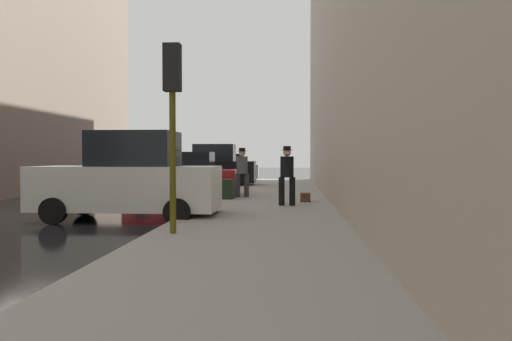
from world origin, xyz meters
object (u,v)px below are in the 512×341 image
Objects in this scene: parked_silver_sedan at (226,168)px; duffel_bag at (305,197)px; parked_black_suv at (212,168)px; fire_hydrant at (231,186)px; rolling_suitcase at (228,189)px; pedestrian_with_beanie at (242,170)px; parked_white_van at (129,179)px; parked_red_hatchback at (184,176)px; traffic_light at (172,96)px; pedestrian_with_fedora at (287,173)px.

parked_silver_sedan reaches higher than duffel_bag.
parked_black_suv is 6.57× the size of fire_hydrant.
rolling_suitcase is (1.93, -8.54, -0.54)m from parked_black_suv.
pedestrian_with_beanie reaches higher than parked_silver_sedan.
pedestrian_with_beanie is at bearing -63.28° from fire_hydrant.
fire_hydrant is (1.80, -6.72, -0.54)m from parked_black_suv.
rolling_suitcase is (1.93, 4.78, -0.54)m from parked_white_van.
fire_hydrant is 1.60× the size of duffel_bag.
parked_black_suv is 5.95m from parked_silver_sedan.
pedestrian_with_beanie is (2.35, -7.80, 0.10)m from parked_black_suv.
parked_red_hatchback is 6.02× the size of fire_hydrant.
parked_red_hatchback is at bearing -177.15° from fire_hydrant.
parked_white_van is 1.00× the size of parked_black_suv.
parked_white_van is 3.94m from traffic_light.
pedestrian_with_fedora is at bearing -61.06° from pedestrian_with_beanie.
traffic_light is (0.05, -9.61, 2.26)m from fire_hydrant.
traffic_light is at bearing -85.24° from parked_silver_sedan.
parked_black_suv is 11.48m from pedestrian_with_fedora.
traffic_light reaches higher than parked_black_suv.
rolling_suitcase is (1.93, -1.73, -0.36)m from parked_red_hatchback.
duffel_bag is at bearing 68.47° from traffic_light.
fire_hydrant is 9.87m from traffic_light.
rolling_suitcase reaches higher than fire_hydrant.
parked_black_suv is at bearing 102.74° from rolling_suitcase.
parked_red_hatchback is at bearing -90.00° from parked_black_suv.
rolling_suitcase is at bearing -77.26° from parked_black_suv.
parked_black_suv is 6.98m from fire_hydrant.
parked_white_van is 5.18m from rolling_suitcase.
fire_hydrant is at bearing 116.72° from pedestrian_with_beanie.
rolling_suitcase reaches higher than duffel_bag.
parked_silver_sedan is 2.40× the size of pedestrian_with_fedora.
fire_hydrant is (1.80, 0.09, -0.35)m from parked_red_hatchback.
parked_white_van is 1.28× the size of traffic_light.
parked_silver_sedan is 16.06m from duffel_bag.
pedestrian_with_beanie is at bearing 143.61° from duffel_bag.
parked_silver_sedan reaches higher than fire_hydrant.
pedestrian_with_fedora is 4.04× the size of duffel_bag.
fire_hydrant is 4.64m from pedestrian_with_fedora.
parked_red_hatchback is 9.64× the size of duffel_bag.
parked_black_suv is 8.77m from rolling_suitcase.
pedestrian_with_beanie reaches higher than parked_red_hatchback.
fire_hydrant is at bearing 2.85° from parked_red_hatchback.
rolling_suitcase is at bearing -86.00° from fire_hydrant.
parked_silver_sedan is 4.11× the size of rolling_suitcase.
parked_white_van is at bearing -90.00° from parked_red_hatchback.
pedestrian_with_beanie is (2.35, -0.99, 0.29)m from parked_red_hatchback.
parked_silver_sedan is (-0.00, 12.75, 0.00)m from parked_red_hatchback.
pedestrian_with_beanie is at bearing 66.92° from parked_white_van.
fire_hydrant is 1.82m from rolling_suitcase.
parked_red_hatchback is at bearing 101.02° from traffic_light.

